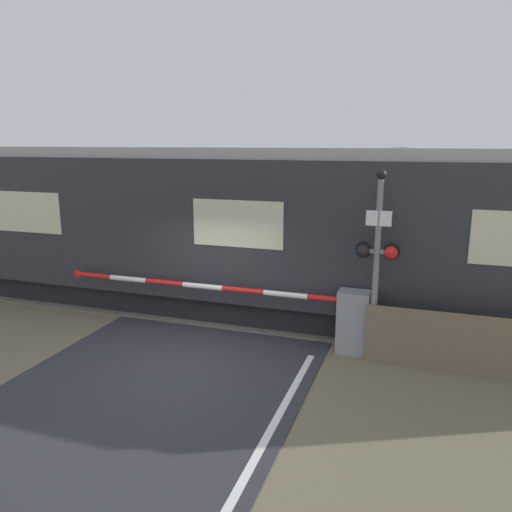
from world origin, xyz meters
The scene contains 6 objects.
ground_plane centered at (0.00, 0.00, 0.00)m, with size 80.00×80.00×0.00m, color #6B6047.
track_bed centered at (0.00, 3.34, 0.02)m, with size 36.00×3.20×0.13m.
train centered at (0.44, 3.34, 2.00)m, with size 19.77×3.12×3.90m.
crossing_barrier centered at (2.32, 1.48, 0.70)m, with size 6.74×0.44×1.24m.
signal_post centered at (3.32, 1.26, 2.02)m, with size 0.80×0.26×3.56m.
roadside_fence centered at (5.21, 1.17, 0.55)m, with size 4.00×0.06×1.10m.
Camera 1 is at (4.06, -7.74, 4.03)m, focal length 35.00 mm.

